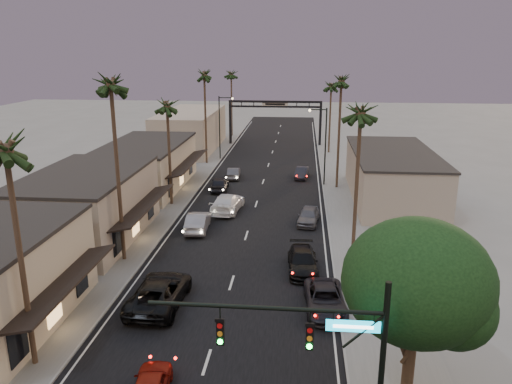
% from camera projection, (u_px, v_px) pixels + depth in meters
% --- Properties ---
extents(ground, '(200.00, 200.00, 0.00)m').
position_uv_depth(ground, '(259.00, 196.00, 54.11)').
color(ground, slate).
rests_on(ground, ground).
extents(road, '(14.00, 120.00, 0.02)m').
position_uv_depth(road, '(263.00, 184.00, 58.90)').
color(road, black).
rests_on(road, ground).
extents(sidewalk_left, '(5.00, 92.00, 0.12)m').
position_uv_depth(sidewalk_left, '(196.00, 168.00, 66.43)').
color(sidewalk_left, slate).
rests_on(sidewalk_left, ground).
extents(sidewalk_right, '(5.00, 92.00, 0.12)m').
position_uv_depth(sidewalk_right, '(340.00, 171.00, 64.72)').
color(sidewalk_right, slate).
rests_on(sidewalk_right, ground).
extents(storefront_mid, '(8.00, 14.00, 5.50)m').
position_uv_depth(storefront_mid, '(87.00, 208.00, 41.13)').
color(storefront_mid, gray).
rests_on(storefront_mid, ground).
extents(storefront_far, '(8.00, 16.00, 5.00)m').
position_uv_depth(storefront_far, '(146.00, 167.00, 56.51)').
color(storefront_far, '#C1B293').
rests_on(storefront_far, ground).
extents(storefront_dist, '(8.00, 20.00, 6.00)m').
position_uv_depth(storefront_dist, '(191.00, 130.00, 78.37)').
color(storefront_dist, gray).
rests_on(storefront_dist, ground).
extents(building_right, '(8.00, 18.00, 5.00)m').
position_uv_depth(building_right, '(392.00, 177.00, 52.16)').
color(building_right, gray).
rests_on(building_right, ground).
extents(traffic_signal, '(8.51, 0.22, 7.80)m').
position_uv_depth(traffic_signal, '(329.00, 349.00, 17.75)').
color(traffic_signal, black).
rests_on(traffic_signal, ground).
extents(corner_tree, '(6.20, 6.20, 8.80)m').
position_uv_depth(corner_tree, '(419.00, 287.00, 20.46)').
color(corner_tree, '#38281C').
rests_on(corner_tree, ground).
extents(arch, '(15.20, 0.40, 7.27)m').
position_uv_depth(arch, '(275.00, 111.00, 81.28)').
color(arch, black).
rests_on(arch, ground).
extents(streetlight_right, '(2.13, 0.30, 9.00)m').
position_uv_depth(streetlight_right, '(323.00, 140.00, 56.80)').
color(streetlight_right, black).
rests_on(streetlight_right, ground).
extents(streetlight_left, '(2.13, 0.30, 9.00)m').
position_uv_depth(streetlight_left, '(221.00, 122.00, 70.48)').
color(streetlight_left, black).
rests_on(streetlight_left, ground).
extents(palm_la, '(3.20, 3.20, 13.20)m').
position_uv_depth(palm_la, '(4.00, 141.00, 22.06)').
color(palm_la, '#38281C').
rests_on(palm_la, ground).
extents(palm_lb, '(3.20, 3.20, 15.20)m').
position_uv_depth(palm_lb, '(110.00, 79.00, 33.96)').
color(palm_lb, '#38281C').
rests_on(palm_lb, ground).
extents(palm_lc, '(3.20, 3.20, 12.20)m').
position_uv_depth(palm_lc, '(167.00, 101.00, 48.16)').
color(palm_lc, '#38281C').
rests_on(palm_lc, ground).
extents(palm_ld, '(3.20, 3.20, 14.20)m').
position_uv_depth(palm_ld, '(204.00, 72.00, 65.80)').
color(palm_ld, '#38281C').
rests_on(palm_ld, ground).
extents(palm_ra, '(3.20, 3.20, 13.20)m').
position_uv_depth(palm_ra, '(361.00, 107.00, 34.86)').
color(palm_ra, '#38281C').
rests_on(palm_ra, ground).
extents(palm_rb, '(3.20, 3.20, 14.20)m').
position_uv_depth(palm_rb, '(342.00, 77.00, 53.73)').
color(palm_rb, '#38281C').
rests_on(palm_rb, ground).
extents(palm_rc, '(3.20, 3.20, 12.20)m').
position_uv_depth(palm_rc, '(331.00, 83.00, 73.40)').
color(palm_rc, '#38281C').
rests_on(palm_rc, ground).
extents(palm_far, '(3.20, 3.20, 13.20)m').
position_uv_depth(palm_far, '(231.00, 72.00, 88.05)').
color(palm_far, '#38281C').
rests_on(palm_far, ground).
extents(oncoming_pickup, '(3.11, 6.47, 1.78)m').
position_uv_depth(oncoming_pickup, '(160.00, 292.00, 30.87)').
color(oncoming_pickup, black).
rests_on(oncoming_pickup, ground).
extents(oncoming_silver, '(2.00, 5.03, 1.63)m').
position_uv_depth(oncoming_silver, '(198.00, 221.00, 43.68)').
color(oncoming_silver, gray).
rests_on(oncoming_silver, ground).
extents(oncoming_white, '(3.01, 6.21, 1.74)m').
position_uv_depth(oncoming_white, '(227.00, 203.00, 48.76)').
color(oncoming_white, silver).
rests_on(oncoming_white, ground).
extents(oncoming_dgrey, '(2.14, 4.68, 1.56)m').
position_uv_depth(oncoming_dgrey, '(220.00, 184.00, 56.05)').
color(oncoming_dgrey, black).
rests_on(oncoming_dgrey, ground).
extents(oncoming_grey_far, '(1.71, 4.16, 1.34)m').
position_uv_depth(oncoming_grey_far, '(234.00, 173.00, 61.27)').
color(oncoming_grey_far, '#424247').
rests_on(oncoming_grey_far, ground).
extents(curbside_near, '(2.70, 5.31, 1.44)m').
position_uv_depth(curbside_near, '(325.00, 299.00, 30.29)').
color(curbside_near, black).
rests_on(curbside_near, ground).
extents(curbside_black, '(2.37, 5.22, 1.48)m').
position_uv_depth(curbside_black, '(303.00, 261.00, 35.67)').
color(curbside_black, black).
rests_on(curbside_black, ground).
extents(curbside_grey, '(2.26, 4.51, 1.47)m').
position_uv_depth(curbside_grey, '(308.00, 216.00, 45.38)').
color(curbside_grey, '#515156').
rests_on(curbside_grey, ground).
extents(curbside_far, '(1.86, 4.16, 1.33)m').
position_uv_depth(curbside_far, '(302.00, 173.00, 61.38)').
color(curbside_far, black).
rests_on(curbside_far, ground).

